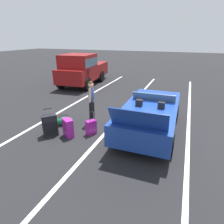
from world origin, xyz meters
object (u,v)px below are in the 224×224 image
object	(u,v)px
convertible_car	(151,113)
duffel_bag	(64,121)
parked_pickup_truck_near	(82,69)
suitcase_small_carryon	(91,127)
traveler_person	(91,100)
suitcase_medium_bright	(68,128)
suitcase_large_black	(50,125)

from	to	relation	value
convertible_car	duffel_bag	world-z (taller)	convertible_car
duffel_bag	parked_pickup_truck_near	size ratio (longest dim) A/B	0.13
suitcase_small_carryon	traveler_person	distance (m)	1.16
suitcase_medium_bright	duffel_bag	size ratio (longest dim) A/B	0.91
parked_pickup_truck_near	suitcase_medium_bright	bearing A→B (deg)	20.64
duffel_bag	traveler_person	bearing A→B (deg)	-58.12
convertible_car	duffel_bag	bearing A→B (deg)	106.31
suitcase_large_black	duffel_bag	distance (m)	0.89
duffel_bag	parked_pickup_truck_near	world-z (taller)	parked_pickup_truck_near
convertible_car	parked_pickup_truck_near	world-z (taller)	parked_pickup_truck_near
suitcase_medium_bright	traveler_person	size ratio (longest dim) A/B	0.38
traveler_person	parked_pickup_truck_near	world-z (taller)	parked_pickup_truck_near
suitcase_medium_bright	suitcase_small_carryon	bearing A→B (deg)	157.38
duffel_bag	parked_pickup_truck_near	xyz separation A→B (m)	(5.91, 2.59, 0.95)
parked_pickup_truck_near	suitcase_small_carryon	bearing A→B (deg)	26.60
convertible_car	suitcase_small_carryon	xyz separation A→B (m)	(-1.24, 1.79, -0.34)
duffel_bag	suitcase_small_carryon	bearing A→B (deg)	-102.59
convertible_car	duffel_bag	distance (m)	3.26
convertible_car	suitcase_large_black	bearing A→B (deg)	119.95
suitcase_medium_bright	suitcase_small_carryon	size ratio (longest dim) A/B	0.74
suitcase_large_black	traveler_person	distance (m)	1.75
suitcase_medium_bright	parked_pickup_truck_near	xyz separation A→B (m)	(6.63, 3.25, 0.80)
suitcase_medium_bright	parked_pickup_truck_near	bearing A→B (deg)	-120.04
traveler_person	convertible_car	bearing A→B (deg)	-2.93
suitcase_large_black	traveler_person	xyz separation A→B (m)	(1.42, -0.86, 0.56)
suitcase_large_black	duffel_bag	bearing A→B (deg)	136.29
duffel_bag	traveler_person	world-z (taller)	traveler_person
suitcase_small_carryon	parked_pickup_truck_near	size ratio (longest dim) A/B	0.16
suitcase_small_carryon	parked_pickup_truck_near	distance (m)	7.37
traveler_person	suitcase_small_carryon	bearing A→B (deg)	-78.11
convertible_car	traveler_person	size ratio (longest dim) A/B	2.56
suitcase_large_black	traveler_person	bearing A→B (deg)	102.30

